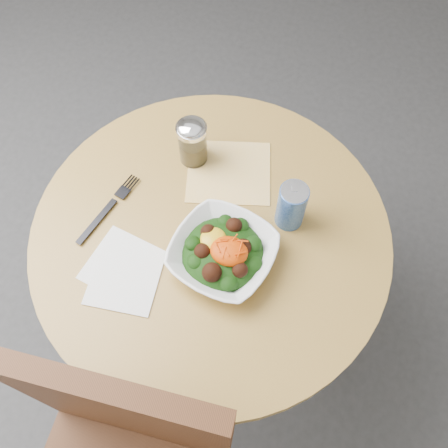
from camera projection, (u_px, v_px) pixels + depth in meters
name	position (u px, v px, depth m)	size (l,w,h in m)	color
ground	(215.00, 322.00, 1.90)	(6.00, 6.00, 0.00)	#303033
table	(212.00, 263.00, 1.42)	(0.90, 0.90, 0.75)	black
cloth_napkin	(229.00, 172.00, 1.32)	(0.22, 0.20, 0.00)	orange
paper_napkins	(123.00, 272.00, 1.19)	(0.20, 0.21, 0.00)	white
salad_bowl	(223.00, 253.00, 1.18)	(0.29, 0.29, 0.09)	white
fork	(110.00, 207.00, 1.27)	(0.09, 0.23, 0.00)	black
spice_shaker	(193.00, 142.00, 1.29)	(0.08, 0.08, 0.14)	silver
beverage_can	(291.00, 206.00, 1.20)	(0.07, 0.07, 0.14)	navy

